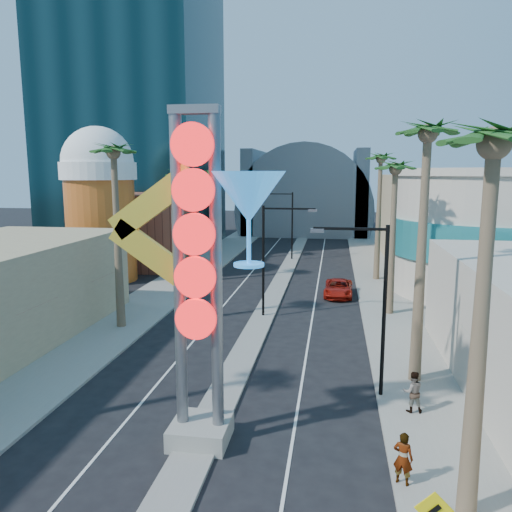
{
  "coord_description": "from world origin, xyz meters",
  "views": [
    {
      "loc": [
        4.88,
        -14.27,
        10.24
      ],
      "look_at": [
        -0.46,
        19.61,
        4.51
      ],
      "focal_mm": 35.0,
      "sensor_mm": 36.0,
      "label": 1
    }
  ],
  "objects_px": {
    "neon_sign": "(219,256)",
    "pedestrian_a": "(403,458)",
    "red_pickup": "(338,288)",
    "pedestrian_b": "(413,392)"
  },
  "relations": [
    {
      "from": "neon_sign",
      "to": "pedestrian_a",
      "type": "distance_m",
      "value": 9.17
    },
    {
      "from": "red_pickup",
      "to": "pedestrian_b",
      "type": "height_order",
      "value": "pedestrian_b"
    },
    {
      "from": "neon_sign",
      "to": "pedestrian_a",
      "type": "relative_size",
      "value": 7.01
    },
    {
      "from": "pedestrian_a",
      "to": "red_pickup",
      "type": "bearing_deg",
      "value": -62.71
    },
    {
      "from": "red_pickup",
      "to": "pedestrian_a",
      "type": "distance_m",
      "value": 25.92
    },
    {
      "from": "pedestrian_b",
      "to": "red_pickup",
      "type": "bearing_deg",
      "value": -86.96
    },
    {
      "from": "neon_sign",
      "to": "pedestrian_b",
      "type": "bearing_deg",
      "value": 25.05
    },
    {
      "from": "pedestrian_a",
      "to": "pedestrian_b",
      "type": "relative_size",
      "value": 1.0
    },
    {
      "from": "red_pickup",
      "to": "pedestrian_b",
      "type": "distance_m",
      "value": 20.82
    },
    {
      "from": "neon_sign",
      "to": "pedestrian_b",
      "type": "distance_m",
      "value": 10.43
    }
  ]
}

